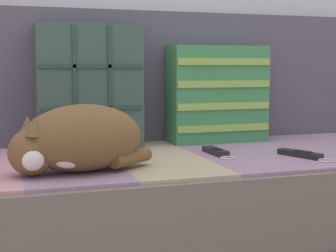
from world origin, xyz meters
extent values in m
cube|color=#3D3838|center=(0.00, 0.13, 0.09)|extent=(2.07, 0.83, 0.17)
cube|color=#6B605B|center=(0.00, 0.13, 0.29)|extent=(2.03, 0.81, 0.23)
cube|color=gray|center=(-0.28, 0.12, 0.40)|extent=(0.28, 0.73, 0.01)
cube|color=tan|center=(0.00, 0.12, 0.40)|extent=(0.28, 0.73, 0.01)
cube|color=gray|center=(0.28, 0.12, 0.40)|extent=(0.28, 0.73, 0.01)
cube|color=gray|center=(0.56, 0.12, 0.40)|extent=(0.28, 0.73, 0.01)
cube|color=#514C60|center=(0.00, 0.48, 0.65)|extent=(2.03, 0.14, 0.49)
cube|color=#38514C|center=(-0.16, 0.34, 0.62)|extent=(0.36, 0.13, 0.43)
cube|color=#28423D|center=(-0.16, 0.27, 0.55)|extent=(0.35, 0.01, 0.01)
cube|color=#28423D|center=(-0.22, 0.27, 0.62)|extent=(0.01, 0.01, 0.41)
cube|color=#28423D|center=(-0.16, 0.27, 0.69)|extent=(0.35, 0.01, 0.01)
cube|color=#28423D|center=(-0.10, 0.27, 0.62)|extent=(0.01, 0.01, 0.41)
cube|color=#3D8956|center=(0.32, 0.34, 0.59)|extent=(0.37, 0.13, 0.36)
cube|color=#93B751|center=(0.32, 0.27, 0.47)|extent=(0.37, 0.01, 0.03)
cube|color=#93B751|center=(0.32, 0.27, 0.55)|extent=(0.37, 0.01, 0.03)
cube|color=#93B751|center=(0.32, 0.27, 0.63)|extent=(0.37, 0.01, 0.03)
cube|color=#93B751|center=(0.32, 0.27, 0.71)|extent=(0.37, 0.01, 0.03)
ellipsoid|color=brown|center=(-0.25, -0.07, 0.50)|extent=(0.36, 0.25, 0.18)
sphere|color=brown|center=(-0.39, -0.10, 0.47)|extent=(0.12, 0.12, 0.12)
sphere|color=white|center=(-0.39, -0.13, 0.46)|extent=(0.07, 0.07, 0.07)
ellipsoid|color=white|center=(-0.30, -0.14, 0.47)|extent=(0.10, 0.05, 0.08)
cylinder|color=brown|center=(-0.12, -0.08, 0.44)|extent=(0.14, 0.12, 0.04)
cone|color=brown|center=(-0.38, -0.13, 0.54)|extent=(0.05, 0.05, 0.05)
cone|color=brown|center=(-0.40, -0.06, 0.54)|extent=(0.05, 0.05, 0.05)
cube|color=black|center=(0.20, 0.07, 0.42)|extent=(0.04, 0.14, 0.02)
cube|color=black|center=(0.20, 0.06, 0.43)|extent=(0.02, 0.05, 0.00)
cube|color=black|center=(0.20, 0.14, 0.42)|extent=(0.03, 0.01, 0.02)
torus|color=silver|center=(0.21, -0.02, 0.41)|extent=(0.05, 0.05, 0.01)
cube|color=black|center=(0.44, -0.06, 0.42)|extent=(0.09, 0.16, 0.02)
cube|color=black|center=(0.44, -0.07, 0.43)|extent=(0.04, 0.06, 0.00)
cube|color=black|center=(0.41, 0.01, 0.42)|extent=(0.03, 0.02, 0.02)
torus|color=silver|center=(0.47, -0.15, 0.41)|extent=(0.06, 0.06, 0.01)
camera|label=1|loc=(-0.47, -1.46, 0.69)|focal=55.00mm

